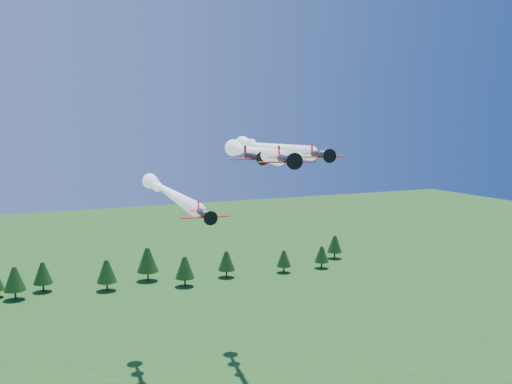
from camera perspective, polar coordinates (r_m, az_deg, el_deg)
name	(u,v)px	position (r m, az deg, el deg)	size (l,w,h in m)	color
plane_lead	(247,150)	(109.46, -0.89, 4.20)	(15.58, 50.76, 3.70)	black
plane_left	(166,191)	(121.76, -8.96, 0.13)	(10.83, 60.61, 3.70)	black
plane_right	(265,147)	(126.60, 0.88, 4.57)	(15.19, 61.30, 3.70)	black
plane_slot	(253,157)	(97.28, -0.26, 3.54)	(8.43, 9.16, 2.96)	black
treeline	(109,270)	(201.37, -14.50, -7.56)	(178.76, 20.17, 11.96)	#382314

